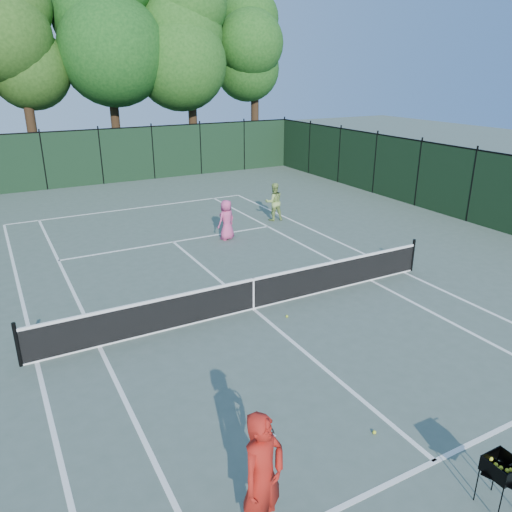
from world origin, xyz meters
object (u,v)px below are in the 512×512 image
coach (263,478)px  player_pink (227,220)px  player_green (274,202)px  loose_ball_midcourt (287,316)px  loose_ball_near_cart (374,432)px  ball_hopper (502,467)px

coach → player_pink: (5.13, 11.97, -0.24)m
player_green → loose_ball_midcourt: (-4.27, -7.96, -0.78)m
player_pink → loose_ball_near_cart: size_ratio=22.60×
coach → loose_ball_near_cart: size_ratio=29.57×
loose_ball_near_cart → ball_hopper: bearing=-75.3°
coach → loose_ball_midcourt: 6.63m
player_pink → ball_hopper: bearing=63.3°
player_green → player_pink: bearing=35.2°
player_green → coach: bearing=68.8°
ball_hopper → loose_ball_near_cart: (-0.54, 2.05, -0.67)m
coach → player_green: 15.57m
player_pink → player_green: size_ratio=0.95×
loose_ball_near_cart → loose_ball_midcourt: 4.65m
coach → player_green: bearing=39.2°
player_pink → player_green: 3.19m
loose_ball_midcourt → player_green: bearing=61.8°
player_green → loose_ball_near_cart: (-5.26, -12.51, -0.78)m
loose_ball_near_cart → loose_ball_midcourt: same height
player_green → loose_ball_near_cart: 13.59m
loose_ball_midcourt → ball_hopper: bearing=-93.9°
ball_hopper → loose_ball_near_cart: 2.22m
ball_hopper → loose_ball_near_cart: ball_hopper is taller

